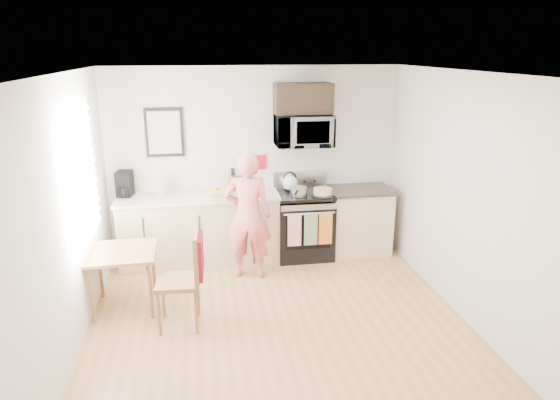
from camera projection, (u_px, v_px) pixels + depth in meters
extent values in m
plane|color=#A57540|center=(282.00, 334.00, 5.12)|extent=(4.60, 4.60, 0.00)
cube|color=beige|center=(255.00, 162.00, 6.91)|extent=(4.00, 0.04, 2.60)
cube|color=beige|center=(356.00, 356.00, 2.57)|extent=(4.00, 0.04, 2.60)
cube|color=beige|center=(61.00, 226.00, 4.43)|extent=(0.04, 4.60, 2.60)
cube|color=beige|center=(477.00, 204.00, 5.05)|extent=(0.04, 4.60, 2.60)
cube|color=silver|center=(283.00, 74.00, 4.36)|extent=(4.00, 4.60, 0.04)
cube|color=white|center=(80.00, 177.00, 5.12)|extent=(0.02, 1.40, 1.50)
cube|color=white|center=(81.00, 177.00, 5.12)|extent=(0.01, 1.30, 1.40)
cube|color=tan|center=(200.00, 230.00, 6.75)|extent=(2.10, 0.60, 0.90)
cube|color=silver|center=(198.00, 197.00, 6.61)|extent=(2.14, 0.64, 0.04)
cube|color=tan|center=(358.00, 222.00, 7.09)|extent=(0.84, 0.60, 0.90)
cube|color=black|center=(360.00, 190.00, 6.96)|extent=(0.88, 0.64, 0.04)
cube|color=black|center=(304.00, 230.00, 6.97)|extent=(0.76, 0.65, 0.77)
cube|color=black|center=(308.00, 233.00, 6.65)|extent=(0.61, 0.02, 0.45)
cube|color=#A7A7AC|center=(309.00, 210.00, 6.56)|extent=(0.74, 0.02, 0.14)
cylinder|color=#A7A7AC|center=(310.00, 214.00, 6.52)|extent=(0.68, 0.02, 0.02)
cube|color=black|center=(304.00, 194.00, 6.82)|extent=(0.76, 0.65, 0.04)
cube|color=#A7A7AC|center=(300.00, 179.00, 7.04)|extent=(0.76, 0.08, 0.24)
cube|color=white|center=(294.00, 230.00, 6.55)|extent=(0.18, 0.02, 0.44)
cube|color=#677D53|center=(311.00, 229.00, 6.59)|extent=(0.18, 0.02, 0.44)
cube|color=#B9641B|center=(325.00, 229.00, 6.62)|extent=(0.18, 0.02, 0.44)
imported|color=#A7A7AC|center=(303.00, 130.00, 6.66)|extent=(0.76, 0.51, 0.42)
cube|color=black|center=(303.00, 98.00, 6.58)|extent=(0.76, 0.35, 0.40)
cube|color=black|center=(164.00, 132.00, 6.57)|extent=(0.50, 0.03, 0.65)
cube|color=#A2A79E|center=(164.00, 133.00, 6.56)|extent=(0.42, 0.01, 0.56)
cube|color=#B50F1C|center=(259.00, 162.00, 6.90)|extent=(0.20, 0.02, 0.20)
imported|color=#C74336|center=(248.00, 215.00, 6.22)|extent=(0.66, 0.51, 1.63)
cube|color=brown|center=(122.00, 252.00, 5.48)|extent=(0.73, 0.73, 0.04)
cylinder|color=brown|center=(92.00, 296.00, 5.24)|extent=(0.04, 0.04, 0.65)
cylinder|color=brown|center=(151.00, 291.00, 5.35)|extent=(0.04, 0.04, 0.65)
cylinder|color=brown|center=(101.00, 272.00, 5.80)|extent=(0.04, 0.04, 0.65)
cylinder|color=brown|center=(154.00, 267.00, 5.91)|extent=(0.04, 0.04, 0.65)
cube|color=brown|center=(178.00, 282.00, 5.15)|extent=(0.46, 0.46, 0.04)
cube|color=brown|center=(197.00, 257.00, 5.09)|extent=(0.07, 0.44, 0.52)
cube|color=maroon|center=(199.00, 256.00, 5.09)|extent=(0.09, 0.40, 0.44)
cylinder|color=brown|center=(159.00, 315.00, 5.03)|extent=(0.03, 0.03, 0.48)
cylinder|color=brown|center=(196.00, 313.00, 5.07)|extent=(0.03, 0.03, 0.48)
cylinder|color=brown|center=(163.00, 297.00, 5.38)|extent=(0.03, 0.03, 0.48)
cylinder|color=brown|center=(198.00, 295.00, 5.42)|extent=(0.03, 0.03, 0.48)
cube|color=brown|center=(233.00, 183.00, 6.82)|extent=(0.12, 0.15, 0.22)
cylinder|color=#B50F1C|center=(244.00, 185.00, 6.87)|extent=(0.11, 0.11, 0.14)
imported|color=white|center=(214.00, 192.00, 6.66)|extent=(0.27, 0.27, 0.06)
cube|color=tan|center=(159.00, 188.00, 6.52)|extent=(0.12, 0.12, 0.26)
cube|color=black|center=(125.00, 183.00, 6.57)|extent=(0.22, 0.26, 0.33)
cylinder|color=black|center=(124.00, 192.00, 6.49)|extent=(0.12, 0.12, 0.12)
cube|color=#E2C776|center=(221.00, 196.00, 6.43)|extent=(0.30, 0.17, 0.11)
cylinder|color=black|center=(323.00, 195.00, 6.67)|extent=(0.30, 0.30, 0.02)
cylinder|color=tan|center=(323.00, 191.00, 6.66)|extent=(0.24, 0.24, 0.08)
sphere|color=white|center=(290.00, 183.00, 6.90)|extent=(0.21, 0.21, 0.21)
cone|color=white|center=(290.00, 175.00, 6.87)|extent=(0.07, 0.07, 0.07)
torus|color=black|center=(290.00, 178.00, 6.88)|extent=(0.19, 0.02, 0.19)
cylinder|color=#A7A7AC|center=(299.00, 191.00, 6.66)|extent=(0.23, 0.23, 0.11)
cylinder|color=black|center=(297.00, 192.00, 6.48)|extent=(0.09, 0.20, 0.02)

